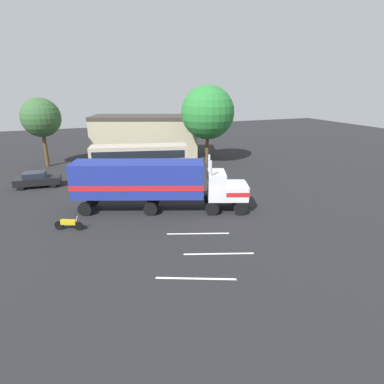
% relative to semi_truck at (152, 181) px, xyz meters
% --- Properties ---
extents(ground_plane, '(120.00, 120.00, 0.00)m').
position_rel_semi_truck_xyz_m(ground_plane, '(5.17, -1.94, -2.52)').
color(ground_plane, '#232326').
extents(lane_stripe_near, '(4.21, 1.60, 0.01)m').
position_rel_semi_truck_xyz_m(lane_stripe_near, '(1.86, -5.44, -2.52)').
color(lane_stripe_near, silver).
rests_on(lane_stripe_near, ground_plane).
extents(lane_stripe_mid, '(4.21, 1.59, 0.01)m').
position_rel_semi_truck_xyz_m(lane_stripe_mid, '(2.02, -8.50, -2.52)').
color(lane_stripe_mid, silver).
rests_on(lane_stripe_mid, ground_plane).
extents(lane_stripe_far, '(4.12, 1.85, 0.01)m').
position_rel_semi_truck_xyz_m(lane_stripe_far, '(-0.29, -10.45, -2.52)').
color(lane_stripe_far, silver).
rests_on(lane_stripe_far, ground_plane).
extents(semi_truck, '(14.12, 7.31, 4.50)m').
position_rel_semi_truck_xyz_m(semi_truck, '(0.00, 0.00, 0.00)').
color(semi_truck, silver).
rests_on(semi_truck, ground_plane).
extents(person_bystander, '(0.43, 0.48, 1.63)m').
position_rel_semi_truck_xyz_m(person_bystander, '(1.60, 2.15, -1.63)').
color(person_bystander, '#2D3347').
rests_on(person_bystander, ground_plane).
extents(parked_bus, '(11.29, 5.01, 3.40)m').
position_rel_semi_truck_xyz_m(parked_bus, '(1.34, 11.63, -0.46)').
color(parked_bus, '#BFB29E').
rests_on(parked_bus, ground_plane).
extents(parked_car, '(4.53, 2.16, 1.57)m').
position_rel_semi_truck_xyz_m(parked_car, '(-9.57, 10.45, -1.72)').
color(parked_car, black).
rests_on(parked_car, ground_plane).
extents(motorcycle, '(1.95, 0.99, 1.12)m').
position_rel_semi_truck_xyz_m(motorcycle, '(-6.66, -1.53, -2.04)').
color(motorcycle, black).
rests_on(motorcycle, ground_plane).
extents(tree_left, '(6.78, 6.78, 10.03)m').
position_rel_semi_truck_xyz_m(tree_left, '(10.83, 13.72, 4.10)').
color(tree_left, brown).
rests_on(tree_left, ground_plane).
extents(tree_center, '(4.73, 4.73, 8.55)m').
position_rel_semi_truck_xyz_m(tree_center, '(-9.03, 19.39, 3.63)').
color(tree_center, brown).
rests_on(tree_center, ground_plane).
extents(building_backdrop, '(16.51, 11.04, 5.74)m').
position_rel_semi_truck_xyz_m(building_backdrop, '(4.56, 22.18, 0.56)').
color(building_backdrop, '#B7AD8C').
rests_on(building_backdrop, ground_plane).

